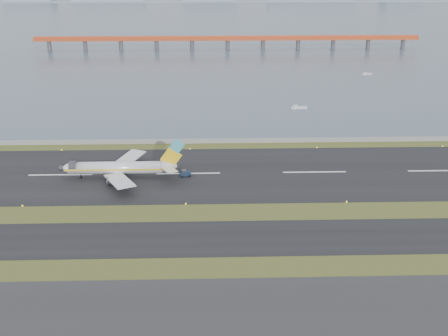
# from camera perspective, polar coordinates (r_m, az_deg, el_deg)

# --- Properties ---
(ground) EXTENTS (1000.00, 1000.00, 0.00)m
(ground) POSITION_cam_1_polar(r_m,az_deg,el_deg) (149.81, -4.01, -4.96)
(ground) COLOR #364819
(ground) RESTS_ON ground
(taxiway_strip) EXTENTS (1000.00, 18.00, 0.10)m
(taxiway_strip) POSITION_cam_1_polar(r_m,az_deg,el_deg) (139.18, -4.19, -7.17)
(taxiway_strip) COLOR black
(taxiway_strip) RESTS_ON ground
(runway_strip) EXTENTS (1000.00, 45.00, 0.10)m
(runway_strip) POSITION_cam_1_polar(r_m,az_deg,el_deg) (177.07, -3.65, -0.57)
(runway_strip) COLOR black
(runway_strip) RESTS_ON ground
(seawall) EXTENTS (1000.00, 2.50, 1.00)m
(seawall) POSITION_cam_1_polar(r_m,az_deg,el_deg) (204.96, -3.40, 2.75)
(seawall) COLOR gray
(seawall) RESTS_ON ground
(bay_water) EXTENTS (1400.00, 800.00, 1.30)m
(bay_water) POSITION_cam_1_polar(r_m,az_deg,el_deg) (597.47, -2.34, 15.34)
(bay_water) COLOR #495568
(bay_water) RESTS_ON ground
(red_pier) EXTENTS (260.00, 5.00, 10.20)m
(red_pier) POSITION_cam_1_polar(r_m,az_deg,el_deg) (388.53, 0.37, 12.94)
(red_pier) COLOR #C44721
(red_pier) RESTS_ON ground
(airliner) EXTENTS (38.52, 32.89, 12.80)m
(airliner) POSITION_cam_1_polar(r_m,az_deg,el_deg) (175.01, -10.42, 0.03)
(airliner) COLOR white
(airliner) RESTS_ON ground
(pushback_tug) EXTENTS (3.68, 2.54, 2.17)m
(pushback_tug) POSITION_cam_1_polar(r_m,az_deg,el_deg) (174.74, -3.97, -0.53)
(pushback_tug) COLOR #142338
(pushback_tug) RESTS_ON ground
(workboat_near) EXTENTS (7.28, 3.00, 1.72)m
(workboat_near) POSITION_cam_1_polar(r_m,az_deg,el_deg) (249.71, 7.55, 6.12)
(workboat_near) COLOR silver
(workboat_near) RESTS_ON ground
(workboat_far) EXTENTS (6.41, 4.26, 1.49)m
(workboat_far) POSITION_cam_1_polar(r_m,az_deg,el_deg) (323.68, 14.28, 9.24)
(workboat_far) COLOR silver
(workboat_far) RESTS_ON ground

